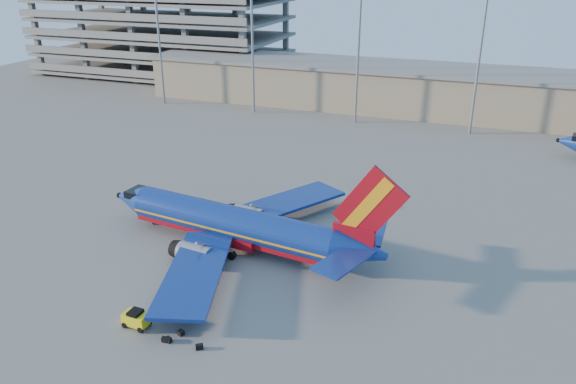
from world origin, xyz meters
TOP-DOWN VIEW (x-y plane):
  - ground at (0.00, 0.00)m, footprint 220.00×220.00m
  - terminal_building at (10.00, 58.00)m, footprint 122.00×16.00m
  - parking_garage at (-62.00, 74.05)m, footprint 62.00×32.00m
  - light_mast_row at (5.00, 46.00)m, footprint 101.60×1.60m
  - aircraft_main at (-4.49, -4.24)m, footprint 33.71×32.25m
  - baggage_tug at (-6.62, -19.55)m, footprint 2.17×1.39m
  - luggage_pile at (-2.33, -20.06)m, footprint 3.57×1.68m

SIDE VIEW (x-z plane):
  - ground at x=0.00m, z-range 0.00..0.00m
  - luggage_pile at x=-2.33m, z-range -0.01..0.42m
  - baggage_tug at x=-6.62m, z-range 0.03..1.54m
  - aircraft_main at x=-4.49m, z-range -3.28..8.16m
  - terminal_building at x=10.00m, z-range 0.07..8.57m
  - parking_garage at x=-62.00m, z-range 1.03..22.43m
  - light_mast_row at x=5.00m, z-range 3.23..31.88m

